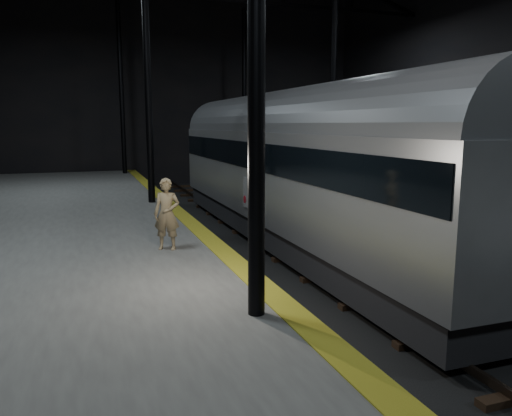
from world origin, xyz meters
name	(u,v)px	position (x,y,z in m)	size (l,w,h in m)	color
ground	(343,278)	(0.00, 0.00, 0.00)	(44.00, 44.00, 0.00)	black
platform_left	(26,291)	(-7.50, 0.00, 0.50)	(9.00, 43.80, 1.00)	#4D4D4A
tactile_strip	(222,250)	(-3.25, 0.00, 1.00)	(0.50, 43.80, 0.01)	olive
track	(344,275)	(0.00, 0.00, 0.07)	(2.40, 43.00, 0.24)	#3F3328
train	(289,162)	(0.00, 3.67, 2.73)	(2.74, 18.28, 4.89)	gray
woman	(167,214)	(-4.43, 0.54, 1.85)	(0.62, 0.40, 1.69)	#957F5B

